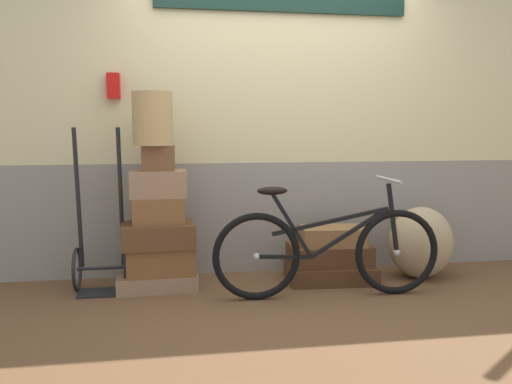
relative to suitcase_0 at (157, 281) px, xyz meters
name	(u,v)px	position (x,y,z in m)	size (l,w,h in m)	color
ground	(297,301)	(1.02, -0.39, -0.09)	(8.81, 5.20, 0.06)	brown
station_building	(276,104)	(1.03, 0.46, 1.38)	(6.81, 0.74, 2.88)	gray
suitcase_0	(157,281)	(0.00, 0.00, 0.00)	(0.61, 0.38, 0.12)	#937051
suitcase_1	(161,260)	(0.03, -0.02, 0.17)	(0.51, 0.33, 0.22)	brown
suitcase_2	(158,235)	(0.01, -0.03, 0.37)	(0.55, 0.37, 0.18)	brown
suitcase_3	(158,210)	(0.02, -0.02, 0.56)	(0.39, 0.26, 0.20)	brown
suitcase_4	(158,184)	(0.02, -0.01, 0.76)	(0.42, 0.27, 0.20)	#937051
suitcase_5	(158,158)	(0.03, -0.03, 0.95)	(0.24, 0.16, 0.19)	brown
suitcase_6	(330,272)	(1.39, 0.00, 0.01)	(0.70, 0.47, 0.14)	#4C2D19
suitcase_7	(329,254)	(1.39, 0.01, 0.15)	(0.65, 0.39, 0.16)	#4C2D19
suitcase_8	(333,236)	(1.41, -0.01, 0.31)	(0.51, 0.31, 0.15)	olive
wicker_basket	(153,119)	(-0.01, -0.01, 1.25)	(0.30, 0.30, 0.40)	tan
luggage_trolley	(101,255)	(-0.42, 0.03, 0.21)	(0.40, 0.39, 1.25)	black
burlap_sack	(421,243)	(2.15, -0.04, 0.23)	(0.53, 0.45, 0.59)	tan
bicycle	(327,251)	(1.24, -0.41, 0.28)	(1.69, 0.46, 0.88)	black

